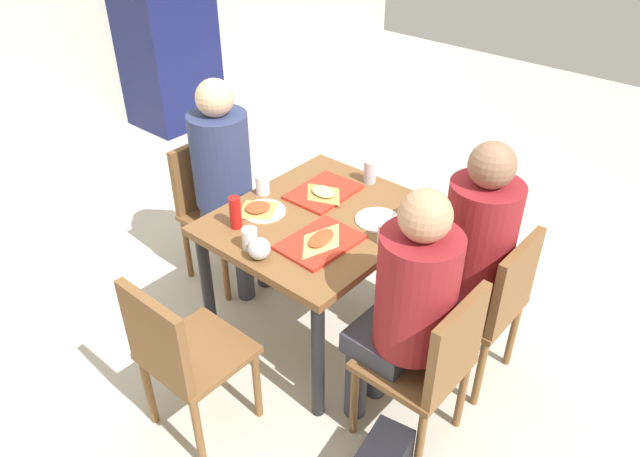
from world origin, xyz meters
TOP-DOWN VIEW (x-y plane):
  - ground_plane at (0.00, 0.00)m, footprint 10.00×10.00m
  - main_table at (0.00, 0.00)m, footprint 1.01×0.86m
  - chair_near_left at (-0.25, -0.81)m, footprint 0.40×0.40m
  - chair_near_right at (0.25, -0.81)m, footprint 0.40×0.40m
  - chair_far_side at (0.00, 0.81)m, footprint 0.40×0.40m
  - chair_left_end at (-0.89, 0.00)m, footprint 0.40×0.40m
  - person_in_red at (-0.25, -0.67)m, footprint 0.32×0.42m
  - person_in_brown_jacket at (0.25, -0.67)m, footprint 0.32×0.42m
  - person_far_side at (-0.00, 0.67)m, footprint 0.32×0.42m
  - tray_red_near at (-0.18, -0.15)m, footprint 0.37×0.27m
  - tray_red_far at (0.18, 0.13)m, footprint 0.37×0.27m
  - paper_plate_center at (-0.15, 0.24)m, footprint 0.22×0.22m
  - paper_plate_near_edge at (0.15, -0.24)m, footprint 0.22×0.22m
  - pizza_slice_a at (-0.17, -0.16)m, footprint 0.25×0.17m
  - pizza_slice_b at (0.15, 0.11)m, footprint 0.19×0.23m
  - pizza_slice_c at (-0.16, 0.26)m, footprint 0.21×0.20m
  - plastic_cup_a at (-0.03, 0.37)m, footprint 0.07×0.07m
  - plastic_cup_b at (0.03, -0.37)m, footprint 0.07×0.07m
  - plastic_cup_c at (-0.40, 0.06)m, footprint 0.07×0.07m
  - soda_can at (0.43, 0.02)m, footprint 0.07×0.07m
  - condiment_bottle at (-0.33, 0.24)m, footprint 0.06×0.06m
  - foil_bundle at (-0.43, -0.02)m, footprint 0.10×0.10m
  - drink_fridge at (1.26, 2.85)m, footprint 0.70×0.60m

SIDE VIEW (x-z plane):
  - ground_plane at x=0.00m, z-range -0.02..0.00m
  - chair_near_left at x=-0.25m, z-range 0.07..0.90m
  - chair_near_right at x=0.25m, z-range 0.07..0.90m
  - chair_far_side at x=0.00m, z-range 0.07..0.90m
  - chair_left_end at x=-0.89m, z-range 0.07..0.90m
  - main_table at x=0.00m, z-range 0.26..0.99m
  - paper_plate_center at x=-0.15m, z-range 0.73..0.73m
  - paper_plate_near_edge at x=0.15m, z-range 0.73..0.73m
  - person_in_red at x=-0.25m, z-range 0.11..1.35m
  - person_in_brown_jacket at x=0.25m, z-range 0.11..1.35m
  - person_far_side at x=0.00m, z-range 0.11..1.35m
  - tray_red_near at x=-0.18m, z-range 0.73..0.74m
  - tray_red_far at x=0.18m, z-range 0.73..0.74m
  - pizza_slice_c at x=-0.16m, z-range 0.73..0.75m
  - pizza_slice_a at x=-0.17m, z-range 0.74..0.76m
  - pizza_slice_b at x=0.15m, z-range 0.74..0.76m
  - plastic_cup_a at x=-0.03m, z-range 0.73..0.83m
  - plastic_cup_b at x=0.03m, z-range 0.73..0.83m
  - plastic_cup_c at x=-0.40m, z-range 0.73..0.83m
  - foil_bundle at x=-0.43m, z-range 0.73..0.83m
  - soda_can at x=0.43m, z-range 0.73..0.85m
  - condiment_bottle at x=-0.33m, z-range 0.73..0.89m
  - drink_fridge at x=1.26m, z-range 0.00..1.90m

